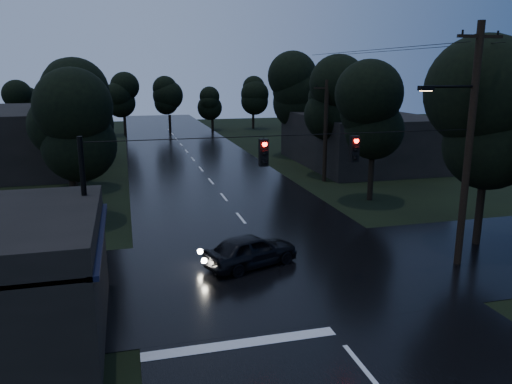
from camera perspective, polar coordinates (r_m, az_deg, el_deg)
name	(u,v)px	position (r m, az deg, el deg)	size (l,w,h in m)	color
main_road	(211,182)	(37.68, -5.17, 1.19)	(12.00, 120.00, 0.02)	black
cross_street	(285,272)	(20.90, 3.28, -9.14)	(60.00, 9.00, 0.02)	black
building_far_right	(359,139)	(45.39, 11.67, 5.91)	(10.00, 14.00, 4.40)	black
building_far_left	(30,138)	(47.31, -24.43, 5.64)	(10.00, 16.00, 5.00)	black
utility_pole_main	(467,143)	(22.09, 23.01, 5.21)	(3.50, 0.30, 10.00)	black
utility_pole_far	(326,130)	(37.41, 7.96, 7.05)	(2.00, 0.30, 7.50)	black
anchor_pole_left	(87,223)	(18.09, -18.79, -3.43)	(0.18, 0.18, 6.00)	black
span_signals	(309,150)	(18.72, 6.08, 4.84)	(15.00, 0.37, 1.12)	black
tree_corner_near	(489,119)	(25.18, 25.13, 7.60)	(4.48, 4.48, 9.44)	black
tree_left_a	(67,126)	(28.60, -20.77, 7.06)	(3.92, 3.92, 8.26)	black
tree_left_b	(69,109)	(36.56, -20.55, 8.92)	(4.20, 4.20, 8.85)	black
tree_left_c	(73,96)	(46.54, -20.18, 10.24)	(4.48, 4.48, 9.44)	black
tree_right_a	(374,112)	(32.14, 13.37, 8.87)	(4.20, 4.20, 8.85)	black
tree_right_b	(332,99)	(39.58, 8.70, 10.45)	(4.48, 4.48, 9.44)	black
tree_right_c	(297,90)	(49.10, 4.69, 11.59)	(4.76, 4.76, 10.03)	black
car	(251,250)	(21.26, -0.58, -6.67)	(1.66, 4.13, 1.41)	black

